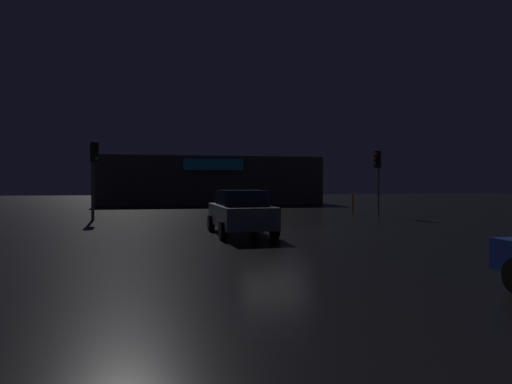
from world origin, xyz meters
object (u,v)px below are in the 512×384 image
at_px(traffic_signal_opposite, 94,166).
at_px(car_far, 241,212).
at_px(store_building, 210,181).
at_px(traffic_signal_cross_right, 378,166).

height_order(traffic_signal_opposite, car_far, traffic_signal_opposite).
bearing_deg(car_far, store_building, 88.32).
distance_m(store_building, traffic_signal_cross_right, 20.39).
xyz_separation_m(traffic_signal_opposite, traffic_signal_cross_right, (15.74, 0.31, 0.12)).
relative_size(store_building, traffic_signal_opposite, 5.09).
bearing_deg(traffic_signal_opposite, traffic_signal_cross_right, 1.14).
bearing_deg(traffic_signal_opposite, car_far, -49.49).
height_order(traffic_signal_opposite, traffic_signal_cross_right, traffic_signal_opposite).
relative_size(store_building, traffic_signal_cross_right, 5.34).
distance_m(store_building, car_far, 26.49).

